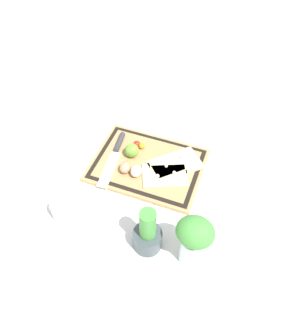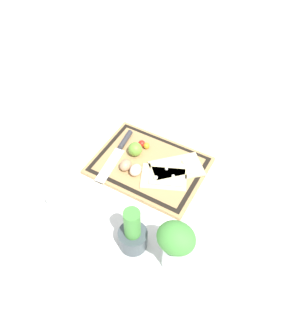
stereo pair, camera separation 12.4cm
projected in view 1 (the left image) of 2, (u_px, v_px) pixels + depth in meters
ground_plane at (148, 167)px, 1.30m from camera, size 6.00×6.00×0.00m
cutting_board at (148, 165)px, 1.29m from camera, size 0.43×0.32×0.02m
pizza_slice_near at (175, 164)px, 1.27m from camera, size 0.23×0.23×0.02m
pizza_slice_far at (166, 174)px, 1.24m from camera, size 0.20×0.18×0.02m
knife at (116, 150)px, 1.32m from camera, size 0.06×0.28×0.02m
egg_brown at (125, 167)px, 1.24m from camera, size 0.04×0.05×0.04m
egg_pink at (136, 171)px, 1.23m from camera, size 0.04×0.05×0.04m
lime at (132, 150)px, 1.29m from camera, size 0.06×0.06×0.06m
cherry_tomato_red at (137, 144)px, 1.33m from camera, size 0.03×0.03×0.03m
cherry_tomato_yellow at (142, 146)px, 1.33m from camera, size 0.03×0.03×0.03m
herb_pot at (148, 235)px, 1.03m from camera, size 0.09×0.09×0.19m
sauce_jar at (65, 209)px, 1.12m from camera, size 0.09×0.09×0.09m
herb_glass at (194, 239)px, 0.96m from camera, size 0.11×0.10×0.21m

